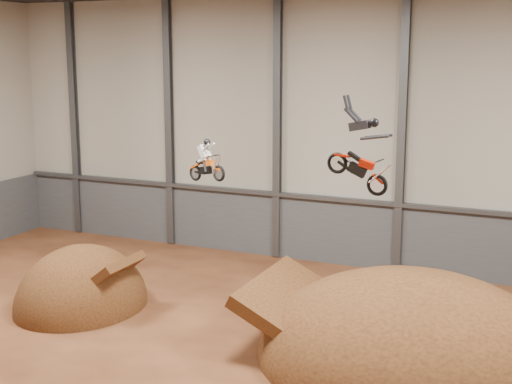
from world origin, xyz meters
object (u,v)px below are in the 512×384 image
at_px(takeoff_ramp, 82,306).
at_px(fmx_rider_a, 207,158).
at_px(landing_ramp, 411,362).
at_px(fmx_rider_b, 354,145).

relative_size(takeoff_ramp, fmx_rider_a, 3.10).
relative_size(landing_ramp, fmx_rider_b, 3.93).
bearing_deg(landing_ramp, takeoff_ramp, -179.25).
relative_size(fmx_rider_a, fmx_rider_b, 0.70).
bearing_deg(fmx_rider_a, landing_ramp, 15.86).
height_order(takeoff_ramp, fmx_rider_b, fmx_rider_b).
distance_m(takeoff_ramp, fmx_rider_a, 9.18).
bearing_deg(landing_ramp, fmx_rider_b, -124.17).
bearing_deg(fmx_rider_a, fmx_rider_b, -3.85).
bearing_deg(takeoff_ramp, fmx_rider_b, -9.91).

